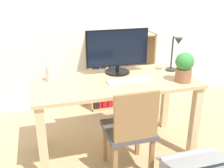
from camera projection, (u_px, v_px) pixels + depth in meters
ground_plane at (115, 150)px, 2.65m from camera, size 10.00×10.00×0.00m
wall_back at (87, 6)px, 3.23m from camera, size 8.00×0.05×2.60m
desk at (115, 94)px, 2.42m from camera, size 1.48×0.70×0.76m
monitor at (117, 50)px, 2.48m from camera, size 0.61×0.24×0.42m
keyboard at (130, 81)px, 2.34m from camera, size 0.42×0.12×0.02m
vase at (50, 72)px, 2.31m from camera, size 0.08×0.08×0.19m
desk_lamp at (175, 51)px, 2.50m from camera, size 0.10×0.19×0.35m
potted_plant at (184, 67)px, 2.29m from camera, size 0.16×0.16×0.26m
chair at (130, 129)px, 2.18m from camera, size 0.40×0.40×0.82m
bookshelf at (109, 75)px, 3.45m from camera, size 0.87×0.28×0.96m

